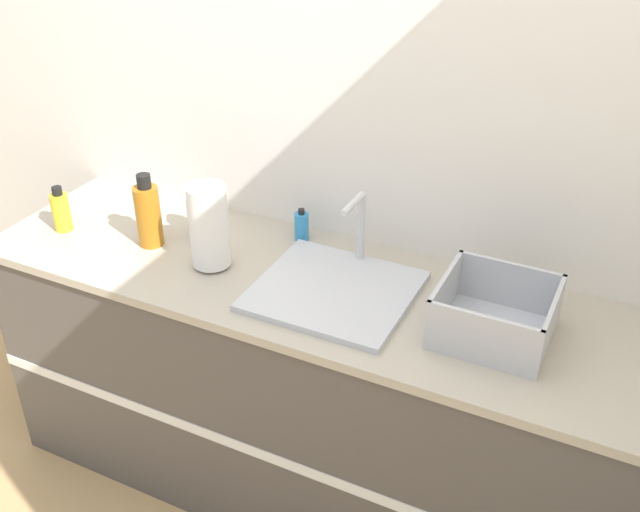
{
  "coord_description": "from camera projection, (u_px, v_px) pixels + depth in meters",
  "views": [
    {
      "loc": [
        0.85,
        -1.4,
        2.15
      ],
      "look_at": [
        0.03,
        0.27,
        1.02
      ],
      "focal_mm": 42.0,
      "sensor_mm": 36.0,
      "label": 1
    }
  ],
  "objects": [
    {
      "name": "bottle_yellow",
      "position": [
        61.0,
        211.0,
        2.53
      ],
      "size": [
        0.06,
        0.06,
        0.16
      ],
      "color": "yellow",
      "rests_on": "counter_cabinet"
    },
    {
      "name": "soap_dispenser",
      "position": [
        302.0,
        226.0,
        2.48
      ],
      "size": [
        0.05,
        0.05,
        0.11
      ],
      "color": "#338CCC",
      "rests_on": "counter_cabinet"
    },
    {
      "name": "sink",
      "position": [
        335.0,
        288.0,
        2.23
      ],
      "size": [
        0.46,
        0.43,
        0.25
      ],
      "color": "silver",
      "rests_on": "counter_cabinet"
    },
    {
      "name": "dish_rack",
      "position": [
        495.0,
        318.0,
        2.03
      ],
      "size": [
        0.3,
        0.29,
        0.15
      ],
      "color": "#B7BABF",
      "rests_on": "counter_cabinet"
    },
    {
      "name": "bottle_white_spray",
      "position": [
        197.0,
        214.0,
        2.5
      ],
      "size": [
        0.07,
        0.07,
        0.17
      ],
      "color": "white",
      "rests_on": "counter_cabinet"
    },
    {
      "name": "paper_towel_roll",
      "position": [
        209.0,
        227.0,
        2.29
      ],
      "size": [
        0.12,
        0.12,
        0.28
      ],
      "color": "#4C4C51",
      "rests_on": "counter_cabinet"
    },
    {
      "name": "counter_cabinet",
      "position": [
        316.0,
        394.0,
        2.51
      ],
      "size": [
        2.21,
        0.63,
        0.9
      ],
      "color": "#514C47",
      "rests_on": "ground_plane"
    },
    {
      "name": "bottle_amber",
      "position": [
        148.0,
        214.0,
        2.43
      ],
      "size": [
        0.08,
        0.08,
        0.25
      ],
      "color": "#B26B19",
      "rests_on": "counter_cabinet"
    },
    {
      "name": "wall_back",
      "position": [
        363.0,
        122.0,
        2.33
      ],
      "size": [
        4.58,
        0.06,
        2.6
      ],
      "color": "silver",
      "rests_on": "ground_plane"
    }
  ]
}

